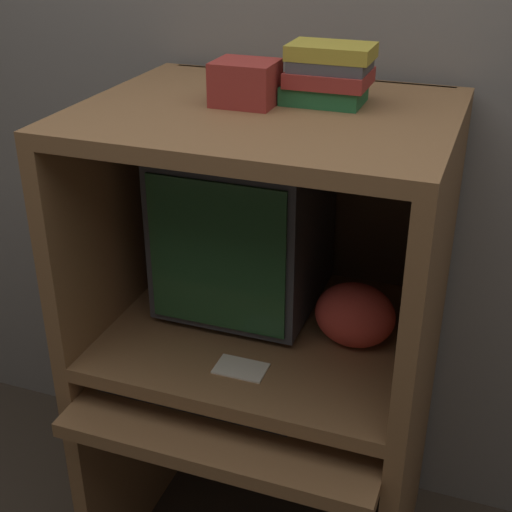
{
  "coord_description": "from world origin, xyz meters",
  "views": [
    {
      "loc": [
        0.49,
        -1.09,
        1.71
      ],
      "look_at": [
        -0.03,
        0.33,
        0.94
      ],
      "focal_mm": 50.0,
      "sensor_mm": 36.0,
      "label": 1
    }
  ],
  "objects_px": {
    "book_stack": "(328,74)",
    "storage_box": "(245,83)",
    "keyboard": "(201,388)",
    "mouse": "(327,416)",
    "snack_bag": "(355,315)",
    "crt_monitor": "(245,227)"
  },
  "relations": [
    {
      "from": "storage_box",
      "to": "crt_monitor",
      "type": "bearing_deg",
      "value": 113.46
    },
    {
      "from": "keyboard",
      "to": "mouse",
      "type": "bearing_deg",
      "value": 0.0
    },
    {
      "from": "snack_bag",
      "to": "book_stack",
      "type": "height_order",
      "value": "book_stack"
    },
    {
      "from": "crt_monitor",
      "to": "book_stack",
      "type": "distance_m",
      "value": 0.44
    },
    {
      "from": "crt_monitor",
      "to": "snack_bag",
      "type": "bearing_deg",
      "value": -16.18
    },
    {
      "from": "book_stack",
      "to": "storage_box",
      "type": "bearing_deg",
      "value": -156.42
    },
    {
      "from": "keyboard",
      "to": "book_stack",
      "type": "xyz_separation_m",
      "value": [
        0.2,
        0.27,
        0.7
      ]
    },
    {
      "from": "keyboard",
      "to": "snack_bag",
      "type": "bearing_deg",
      "value": 30.4
    },
    {
      "from": "crt_monitor",
      "to": "snack_bag",
      "type": "xyz_separation_m",
      "value": [
        0.31,
        -0.09,
        -0.14
      ]
    },
    {
      "from": "crt_monitor",
      "to": "storage_box",
      "type": "xyz_separation_m",
      "value": [
        0.03,
        -0.08,
        0.38
      ]
    },
    {
      "from": "keyboard",
      "to": "book_stack",
      "type": "relative_size",
      "value": 2.53
    },
    {
      "from": "keyboard",
      "to": "mouse",
      "type": "height_order",
      "value": "mouse"
    },
    {
      "from": "crt_monitor",
      "to": "book_stack",
      "type": "relative_size",
      "value": 2.25
    },
    {
      "from": "snack_bag",
      "to": "storage_box",
      "type": "height_order",
      "value": "storage_box"
    },
    {
      "from": "mouse",
      "to": "storage_box",
      "type": "height_order",
      "value": "storage_box"
    },
    {
      "from": "mouse",
      "to": "snack_bag",
      "type": "height_order",
      "value": "snack_bag"
    },
    {
      "from": "mouse",
      "to": "storage_box",
      "type": "relative_size",
      "value": 0.52
    },
    {
      "from": "book_stack",
      "to": "storage_box",
      "type": "height_order",
      "value": "book_stack"
    },
    {
      "from": "snack_bag",
      "to": "book_stack",
      "type": "relative_size",
      "value": 1.01
    },
    {
      "from": "mouse",
      "to": "book_stack",
      "type": "xyz_separation_m",
      "value": [
        -0.1,
        0.27,
        0.69
      ]
    },
    {
      "from": "crt_monitor",
      "to": "keyboard",
      "type": "bearing_deg",
      "value": -91.6
    },
    {
      "from": "mouse",
      "to": "keyboard",
      "type": "bearing_deg",
      "value": -180.0
    }
  ]
}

